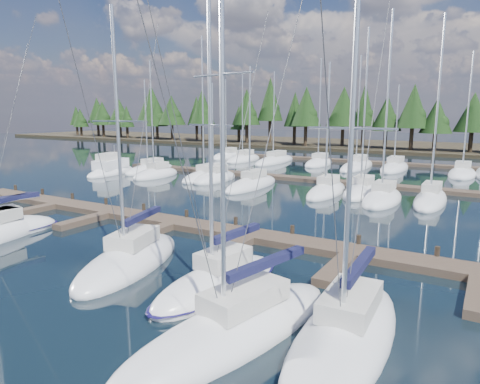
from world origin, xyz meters
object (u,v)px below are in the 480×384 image
Objects in this scene: front_sailboat_5 at (235,329)px; motor_yacht_left at (111,170)px; front_sailboat_3 at (130,260)px; front_sailboat_4 at (219,283)px; main_dock at (172,225)px; front_sailboat_6 at (346,336)px.

motor_yacht_left is (-33.48, 25.43, 0.18)m from front_sailboat_5.
front_sailboat_5 is 1.78× the size of motor_yacht_left.
front_sailboat_3 reaches higher than front_sailboat_4.
front_sailboat_6 is (14.31, -8.28, 0.07)m from main_dock.
front_sailboat_3 is at bearing -67.18° from main_dock.
front_sailboat_5 is at bearing -156.31° from front_sailboat_6.
front_sailboat_5 reaches higher than front_sailboat_6.
front_sailboat_5 reaches higher than motor_yacht_left.
main_dock is 2.77× the size of front_sailboat_5.
front_sailboat_3 is 1.47× the size of motor_yacht_left.
front_sailboat_6 is (3.40, 1.49, -0.02)m from front_sailboat_5.
main_dock is 3.41× the size of front_sailboat_4.
front_sailboat_5 is (10.90, -9.77, 0.09)m from main_dock.
motor_yacht_left is at bearing 145.25° from main_dock.
front_sailboat_3 reaches higher than front_sailboat_6.
front_sailboat_4 is (5.41, -0.12, 0.01)m from front_sailboat_3.
main_dock is 16.53m from front_sailboat_6.
main_dock is 3.38× the size of front_sailboat_6.
main_dock is 27.47m from motor_yacht_left.
front_sailboat_4 is 4.10m from front_sailboat_5.
main_dock is 3.36× the size of front_sailboat_3.
front_sailboat_3 is (2.77, -6.59, 0.08)m from main_dock.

